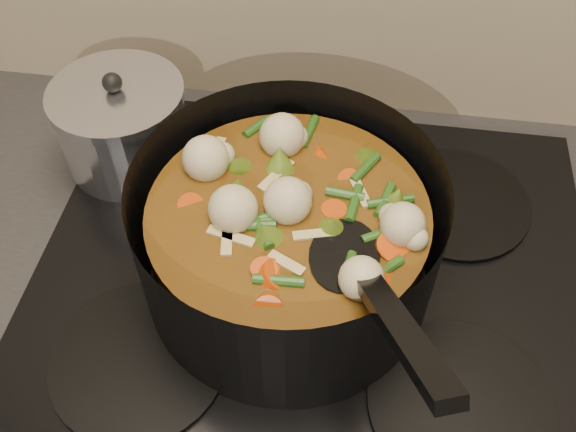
# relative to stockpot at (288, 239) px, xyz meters

# --- Properties ---
(stovetop) EXTENTS (0.62, 0.54, 0.03)m
(stovetop) POSITION_rel_stockpot_xyz_m (0.03, 0.01, -0.08)
(stovetop) COLOR black
(stovetop) RESTS_ON counter
(stockpot) EXTENTS (0.35, 0.41, 0.23)m
(stockpot) POSITION_rel_stockpot_xyz_m (0.00, 0.00, 0.00)
(stockpot) COLOR black
(stockpot) RESTS_ON stovetop
(saucepan) EXTENTS (0.16, 0.16, 0.13)m
(saucepan) POSITION_rel_stockpot_xyz_m (-0.23, 0.16, -0.02)
(saucepan) COLOR silver
(saucepan) RESTS_ON stovetop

